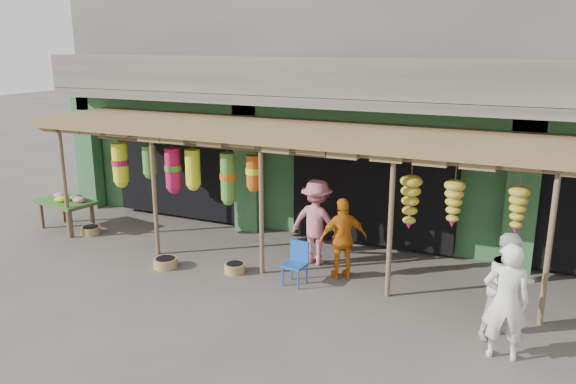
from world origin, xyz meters
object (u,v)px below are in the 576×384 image
at_px(person_shopper, 317,222).
at_px(person_right, 509,287).
at_px(blue_chair, 297,260).
at_px(person_vendor, 343,239).
at_px(person_front, 506,302).
at_px(flower_table, 67,202).

bearing_deg(person_shopper, person_right, 161.68).
bearing_deg(person_right, blue_chair, 130.71).
bearing_deg(person_vendor, person_right, 121.75).
relative_size(person_front, person_vendor, 1.10).
distance_m(flower_table, person_front, 10.14).
height_order(blue_chair, person_front, person_front).
relative_size(flower_table, person_front, 0.90).
relative_size(blue_chair, person_vendor, 0.51).
height_order(flower_table, person_vendor, person_vendor).
height_order(person_front, person_right, person_front).
bearing_deg(person_vendor, person_shopper, -70.73).
height_order(person_front, person_shopper, person_shopper).
xyz_separation_m(person_vendor, person_shopper, (-0.73, 0.49, 0.09)).
bearing_deg(person_shopper, blue_chair, 97.83).
bearing_deg(flower_table, blue_chair, 5.08).
relative_size(flower_table, person_shopper, 0.89).
relative_size(blue_chair, person_front, 0.47).
bearing_deg(person_shopper, person_vendor, 151.88).
xyz_separation_m(person_right, person_shopper, (-3.74, 1.66, 0.03)).
bearing_deg(blue_chair, person_front, -11.29).
height_order(person_vendor, person_shopper, person_shopper).
height_order(blue_chair, person_shopper, person_shopper).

